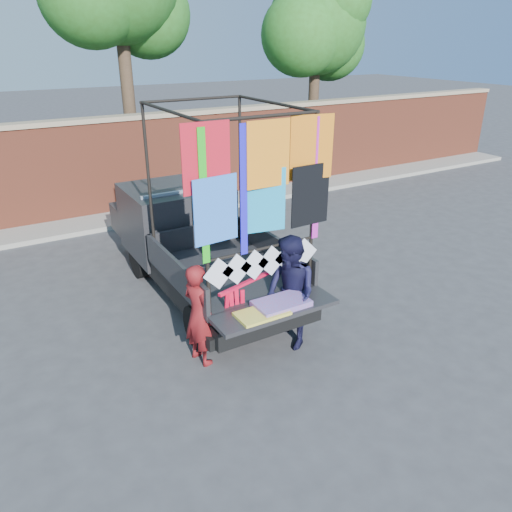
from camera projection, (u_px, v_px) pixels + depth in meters
ground at (236, 330)px, 8.35m from camera, size 90.00×90.00×0.00m
brick_wall at (111, 166)px, 13.34m from camera, size 30.00×0.45×2.61m
curb at (124, 218)px, 13.30m from camera, size 30.00×1.20×0.12m
tree_right at (319, 28)px, 16.31m from camera, size 4.20×3.30×6.62m
pickup_truck at (189, 238)px, 9.74m from camera, size 2.26×5.68×3.58m
woman at (199, 314)px, 7.26m from camera, size 0.51×0.65×1.59m
man at (290, 293)px, 7.63m from camera, size 0.71×0.90×1.81m
streamer_bundle at (239, 298)px, 7.33m from camera, size 1.02×0.34×0.71m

